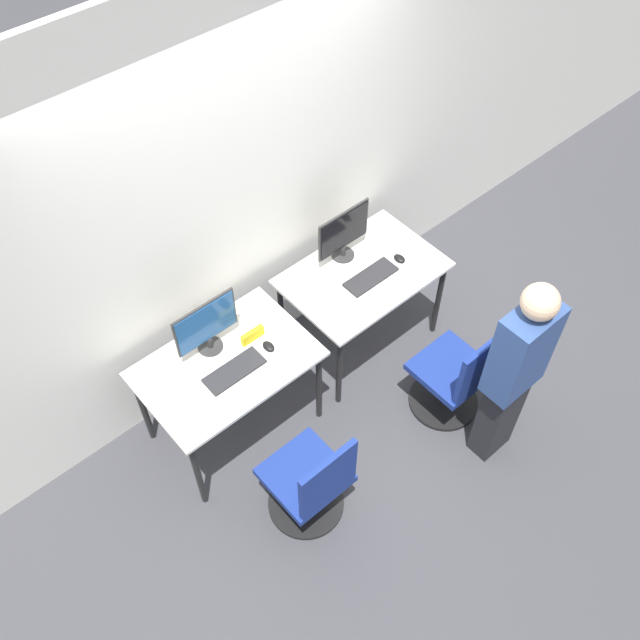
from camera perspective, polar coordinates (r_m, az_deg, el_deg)
ground_plane at (r=4.97m, az=1.08°, el=-7.35°), size 20.00×20.00×0.00m
wall_back at (r=4.32m, az=-6.11°, el=9.73°), size 12.00×0.05×2.80m
desk_left at (r=4.41m, az=-7.42°, el=-4.05°), size 1.06×0.71×0.73m
monitor_left at (r=4.26m, az=-9.08°, el=-0.46°), size 0.43×0.16×0.39m
keyboard_left at (r=4.29m, az=-6.87°, el=-4.06°), size 0.38×0.15×0.02m
mouse_left at (r=4.37m, az=-4.14°, el=-2.11°), size 0.06×0.09×0.03m
office_chair_left at (r=4.32m, az=-0.72°, el=-13.07°), size 0.48×0.48×0.87m
desk_right at (r=4.84m, az=3.43°, el=3.18°), size 1.06×0.71×0.73m
monitor_right at (r=4.73m, az=1.90°, el=6.96°), size 0.43×0.16×0.39m
keyboard_right at (r=4.74m, az=4.08°, el=3.45°), size 0.38×0.15×0.02m
mouse_right at (r=4.86m, az=6.38°, el=4.92°), size 0.06×0.09×0.03m
office_chair_right at (r=4.79m, az=10.81°, el=-4.64°), size 0.48×0.48×0.87m
person_right at (r=4.28m, az=15.31°, el=-3.93°), size 0.36×0.21×1.57m
placard_left at (r=4.40m, az=-5.42°, el=-1.23°), size 0.16×0.03×0.08m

